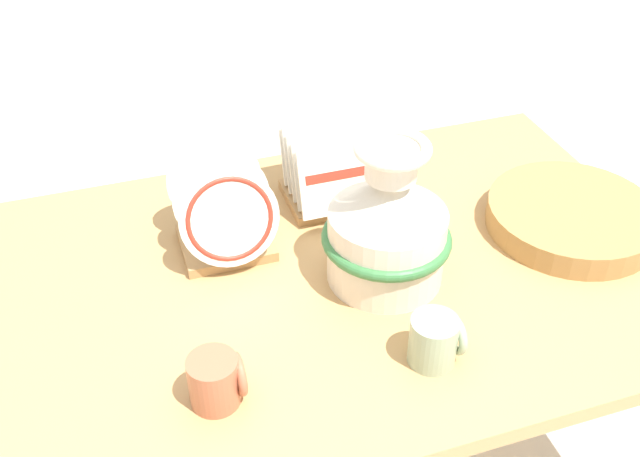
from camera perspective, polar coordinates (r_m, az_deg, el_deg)
display_table at (r=1.49m, az=0.00°, el=-5.14°), size 1.42×0.89×0.60m
ceramic_vase at (r=1.38m, az=5.15°, el=0.25°), size 0.24×0.24×0.30m
dish_rack_round_plates at (r=1.47m, az=-7.28°, el=0.74°), size 0.19×0.20×0.21m
dish_rack_square_plates at (r=1.61m, az=0.56°, el=4.29°), size 0.18×0.19×0.19m
wicker_charger_stack at (r=1.64m, az=18.61°, el=0.85°), size 0.35×0.35×0.05m
mug_sage_glaze at (r=1.28m, az=8.80°, el=-8.39°), size 0.09×0.08×0.09m
mug_terracotta_glaze at (r=1.21m, az=-7.87°, el=-11.38°), size 0.09×0.08×0.09m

